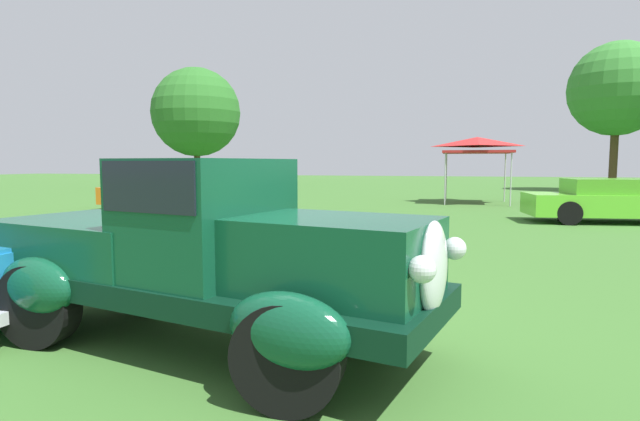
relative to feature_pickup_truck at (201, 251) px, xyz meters
The scene contains 8 objects.
ground_plane 1.02m from the feature_pickup_truck, 84.93° to the left, with size 120.00×120.00×0.00m, color #386628.
feature_pickup_truck is the anchor object (origin of this frame).
show_car_orange 14.00m from the feature_pickup_truck, 123.86° to the left, with size 4.43×2.19×1.22m.
show_car_lime 13.21m from the feature_pickup_truck, 61.21° to the left, with size 4.56×2.21×1.22m.
spectator_by_row 7.03m from the feature_pickup_truck, 131.21° to the left, with size 0.41×0.47×1.69m.
canopy_tent_left_field 18.07m from the feature_pickup_truck, 80.26° to the left, with size 2.71×2.71×2.71m.
treeline_far_left 32.72m from the feature_pickup_truck, 118.42° to the left, with size 6.16×6.16×8.26m.
treeline_mid_left 31.24m from the feature_pickup_truck, 69.04° to the left, with size 5.33×5.33×8.53m.
Camera 1 is at (2.15, -4.65, 1.67)m, focal length 28.57 mm.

